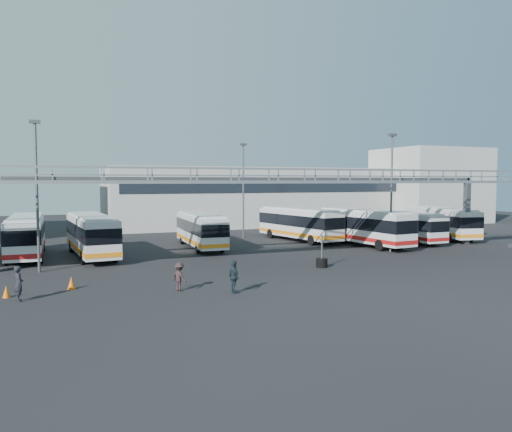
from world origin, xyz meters
name	(u,v)px	position (x,y,z in m)	size (l,w,h in m)	color
ground	(305,276)	(0.00, 0.00, 0.00)	(140.00, 140.00, 0.00)	black
gantry	(269,190)	(0.00, 5.87, 5.51)	(51.40, 5.15, 7.10)	#96999E
warehouse	(256,196)	(12.00, 38.00, 4.00)	(42.00, 14.00, 8.00)	#9E9E99
building_right	(430,186)	(38.00, 32.00, 5.50)	(14.00, 12.00, 11.00)	#B2B2AD
light_pole_left	(37,188)	(-16.00, 8.00, 5.73)	(0.70, 0.35, 10.21)	#4C4F54
light_pole_mid	(391,186)	(12.00, 7.00, 5.73)	(0.70, 0.35, 10.21)	#4C4F54
light_pole_back	(243,185)	(4.00, 22.00, 5.73)	(0.70, 0.35, 10.21)	#4C4F54
bus_1	(26,235)	(-17.13, 15.40, 1.87)	(2.63, 11.13, 3.38)	silver
bus_2	(91,234)	(-12.22, 13.90, 1.90)	(3.57, 11.47, 3.43)	silver
bus_4	(201,229)	(-2.51, 15.83, 1.77)	(2.81, 10.60, 3.20)	silver
bus_6	(299,223)	(8.40, 17.38, 1.88)	(4.53, 11.45, 3.39)	silver
bus_7	(363,226)	(12.37, 11.66, 1.91)	(3.83, 11.60, 3.46)	silver
bus_8	(403,225)	(17.75, 12.61, 1.70)	(2.75, 10.21, 3.07)	silver
bus_9	(441,221)	(23.63, 13.62, 1.83)	(4.58, 11.17, 3.31)	silver
pedestrian_a	(19,284)	(-16.73, -0.49, 0.92)	(0.67, 0.44, 1.83)	black
pedestrian_c	(179,277)	(-8.52, -1.19, 0.80)	(1.03, 0.59, 1.60)	#2D1E20
pedestrian_d	(234,277)	(-5.88, -2.92, 0.91)	(1.07, 0.44, 1.82)	#19262D
cone_left	(6,292)	(-17.41, 0.64, 0.32)	(0.40, 0.40, 0.64)	#D6580B
cone_right	(71,283)	(-14.15, 1.52, 0.36)	(0.46, 0.46, 0.73)	#D6580B
tire_stack	(322,262)	(2.69, 2.53, 0.39)	(0.82, 0.82, 2.34)	black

